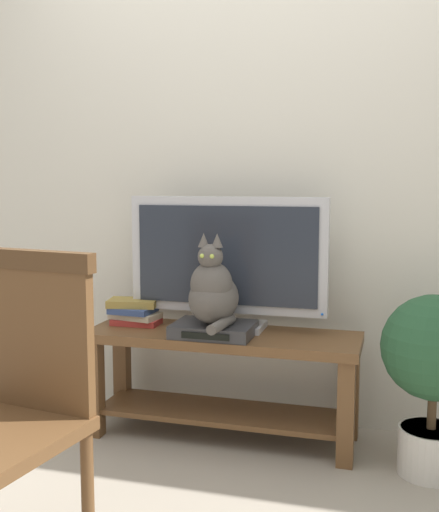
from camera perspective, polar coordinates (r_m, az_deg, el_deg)
ground_plane at (r=2.55m, az=-1.55°, el=-21.04°), size 12.00×12.00×0.00m
back_wall at (r=3.14m, az=3.48°, el=10.64°), size 7.00×0.12×2.80m
tv_stand at (r=2.94m, az=0.27°, el=-9.96°), size 1.25×0.40×0.50m
tv at (r=2.91m, az=0.70°, el=-0.36°), size 0.94×0.20×0.62m
media_box at (r=2.84m, az=-0.52°, el=-6.69°), size 0.36×0.27×0.06m
cat at (r=2.78m, az=-0.59°, el=-3.25°), size 0.22×0.37×0.41m
wooden_chair at (r=2.00m, az=-18.52°, el=-11.84°), size 0.51×0.51×0.98m
book_stack at (r=3.08m, az=-7.76°, el=-5.01°), size 0.26×0.19×0.12m
potted_plant at (r=2.69m, az=18.92°, el=-9.26°), size 0.42×0.42×0.74m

